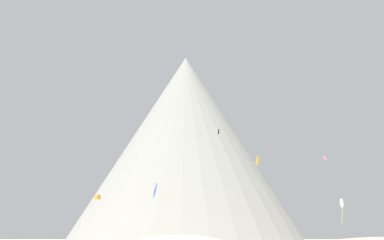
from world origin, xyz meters
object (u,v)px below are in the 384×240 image
(rock_massif, at_px, (185,148))
(kite_orange_low, at_px, (98,197))
(kite_blue_low, at_px, (155,190))
(kite_black_mid, at_px, (219,132))
(kite_gold_low, at_px, (258,161))
(kite_white_low, at_px, (342,203))
(kite_pink_mid, at_px, (325,158))

(rock_massif, relative_size, kite_orange_low, 68.99)
(kite_blue_low, relative_size, kite_black_mid, 2.03)
(kite_orange_low, bearing_deg, kite_gold_low, -12.99)
(kite_blue_low, bearing_deg, kite_white_low, 121.38)
(kite_gold_low, bearing_deg, kite_orange_low, 128.47)
(kite_orange_low, height_order, kite_blue_low, kite_orange_low)
(kite_pink_mid, bearing_deg, rock_massif, -74.81)
(kite_blue_low, height_order, kite_white_low, kite_white_low)
(kite_orange_low, distance_m, kite_black_mid, 30.20)
(kite_blue_low, distance_m, kite_white_low, 49.82)
(kite_white_low, bearing_deg, kite_orange_low, 82.74)
(kite_orange_low, height_order, kite_pink_mid, kite_pink_mid)
(kite_orange_low, relative_size, kite_gold_low, 0.83)
(kite_white_low, bearing_deg, kite_blue_low, 129.86)
(rock_massif, height_order, kite_black_mid, rock_massif)
(kite_white_low, bearing_deg, rock_massif, 34.36)
(kite_gold_low, height_order, kite_blue_low, kite_gold_low)
(rock_massif, height_order, kite_gold_low, rock_massif)
(rock_massif, relative_size, kite_black_mid, 78.00)
(rock_massif, height_order, kite_white_low, rock_massif)
(kite_orange_low, bearing_deg, kite_pink_mid, 3.19)
(kite_gold_low, bearing_deg, kite_white_low, 37.27)
(kite_orange_low, height_order, kite_black_mid, kite_black_mid)
(kite_orange_low, relative_size, kite_white_low, 0.23)
(kite_pink_mid, xyz_separation_m, kite_white_low, (7.01, 16.95, -6.75))
(kite_pink_mid, distance_m, kite_blue_low, 34.19)
(kite_blue_low, relative_size, kite_white_low, 0.41)
(kite_orange_low, xyz_separation_m, kite_gold_low, (32.86, -25.12, 3.49))
(rock_massif, bearing_deg, kite_gold_low, -75.72)
(kite_pink_mid, bearing_deg, kite_blue_low, 23.64)
(rock_massif, height_order, kite_pink_mid, rock_massif)
(kite_gold_low, bearing_deg, kite_black_mid, 92.55)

